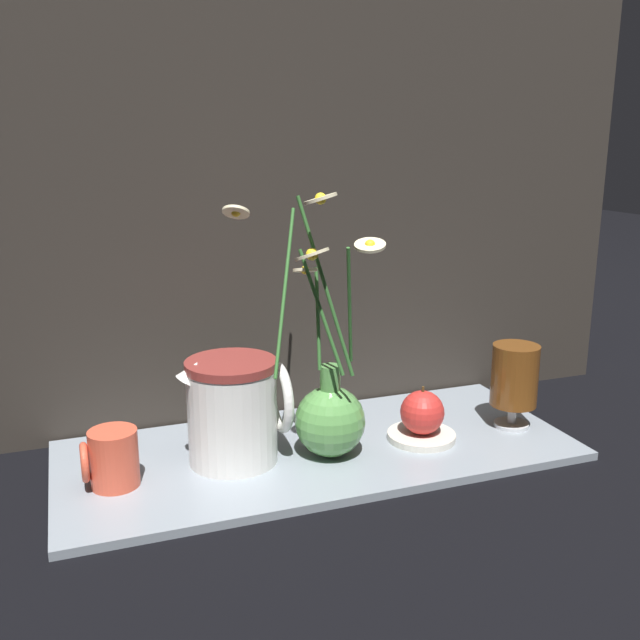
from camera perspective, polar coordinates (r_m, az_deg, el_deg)
The scene contains 9 objects.
ground_plane at distance 1.09m, azimuth -0.11°, elevation -10.69°, with size 6.00×6.00×0.00m, color black.
shelf at distance 1.08m, azimuth -0.11°, elevation -10.40°, with size 0.76×0.32×0.01m.
backdrop_wall at distance 1.15m, azimuth -3.25°, elevation 18.85°, with size 1.26×0.02×1.10m.
vase_with_flowers at distance 1.03m, azimuth 0.74°, elevation -7.27°, with size 0.21×0.19×0.38m.
yellow_mug at distance 0.99m, azimuth -16.33°, elevation -10.59°, with size 0.07×0.06×0.08m.
ceramic_pitcher at distance 1.02m, azimuth -6.89°, elevation -6.87°, with size 0.15×0.13×0.16m.
tea_glass at distance 1.16m, azimuth 15.30°, elevation -4.44°, with size 0.07×0.07×0.14m.
saucer_plate at distance 1.12m, azimuth 8.11°, elevation -9.17°, with size 0.10×0.10×0.01m.
orange_fruit at distance 1.10m, azimuth 8.18°, elevation -7.33°, with size 0.07×0.07×0.08m.
Camera 1 is at (-0.33, -0.92, 0.46)m, focal length 40.00 mm.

